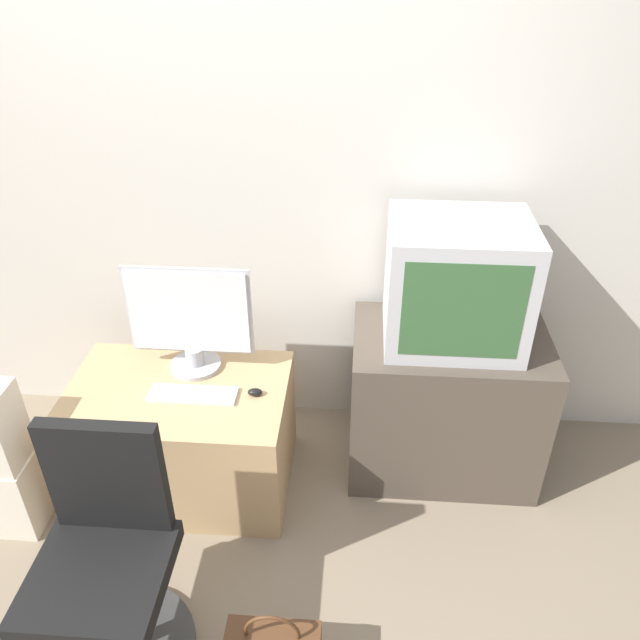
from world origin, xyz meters
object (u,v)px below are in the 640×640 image
main_monitor (190,320)px  keyboard (193,395)px  mouse (255,392)px  cardboard_box_lower (13,491)px  crt_tv (456,283)px  office_chair (108,572)px

main_monitor → keyboard: main_monitor is taller
main_monitor → mouse: size_ratio=8.64×
main_monitor → cardboard_box_lower: 1.02m
mouse → keyboard: bearing=-174.6°
crt_tv → office_chair: (-1.16, -0.99, -0.57)m
mouse → crt_tv: crt_tv is taller
keyboard → mouse: (0.25, 0.02, 0.01)m
keyboard → mouse: mouse is taller
keyboard → crt_tv: 1.16m
crt_tv → main_monitor: bearing=-176.7°
crt_tv → cardboard_box_lower: crt_tv is taller
mouse → crt_tv: bearing=16.7°
keyboard → crt_tv: size_ratio=0.65×
mouse → office_chair: 0.86m
mouse → cardboard_box_lower: bearing=-164.7°
main_monitor → crt_tv: bearing=3.3°
keyboard → mouse: 0.25m
mouse → office_chair: bearing=-116.1°
crt_tv → office_chair: 1.63m
main_monitor → keyboard: 0.31m
keyboard → office_chair: bearing=-99.0°
keyboard → office_chair: 0.76m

